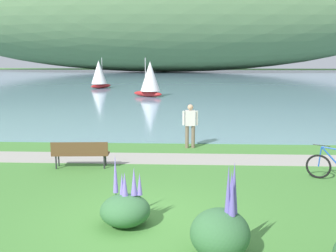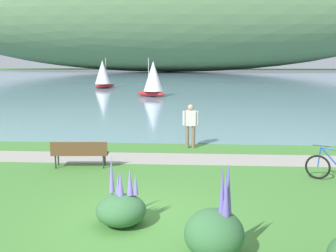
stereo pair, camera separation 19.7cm
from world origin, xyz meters
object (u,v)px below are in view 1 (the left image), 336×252
Objects in this scene: sailboat_nearest_to_shore at (99,74)px; sailboat_mid_bay at (150,79)px; person_at_shoreline at (190,123)px; park_bench_near_camera at (80,152)px.

sailboat_mid_bay reaches higher than sailboat_nearest_to_shore.
sailboat_nearest_to_shore is 0.98× the size of sailboat_mid_bay.
person_at_shoreline is 0.53× the size of sailboat_nearest_to_shore.
sailboat_nearest_to_shore reaches higher than park_bench_near_camera.
person_at_shoreline is 28.99m from sailboat_nearest_to_shore.
sailboat_nearest_to_shore is (-9.51, 27.38, 0.59)m from person_at_shoreline.
person_at_shoreline is (3.53, 3.00, 0.46)m from park_bench_near_camera.
park_bench_near_camera is 1.07× the size of person_at_shoreline.
sailboat_nearest_to_shore reaches higher than person_at_shoreline.
sailboat_mid_bay is (-3.28, 18.86, 0.62)m from person_at_shoreline.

